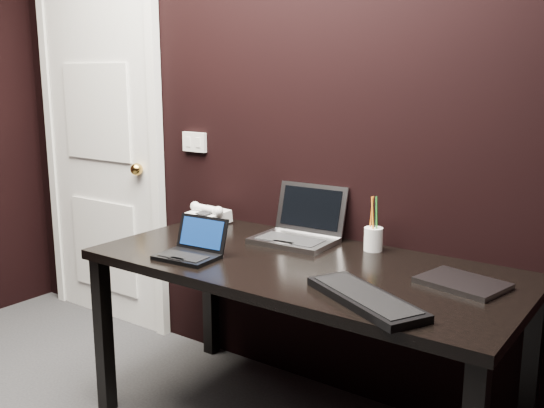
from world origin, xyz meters
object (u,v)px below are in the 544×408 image
Objects in this scene: netbook at (191,250)px; silver_laptop at (299,231)px; mobile_phone at (188,228)px; ext_keyboard at (365,298)px; desk at (302,281)px; desk_phone at (208,216)px; door at (102,147)px; closed_laptop at (462,283)px; pen_cup at (373,238)px.

silver_laptop is (0.22, 0.46, 0.01)m from netbook.
ext_keyboard is at bearing -15.33° from mobile_phone.
mobile_phone is (-0.65, 0.04, 0.11)m from desk.
desk_phone is (-0.72, 0.26, 0.12)m from desk.
closed_laptop is at bearing -7.22° from door.
ext_keyboard is at bearing -40.51° from silver_laptop.
ext_keyboard is at bearing -17.01° from door.
mobile_phone is 0.42× the size of pen_cup.
silver_laptop is 1.59× the size of desk_phone.
closed_laptop is (0.20, 0.34, -0.00)m from ext_keyboard.
netbook reaches higher than mobile_phone.
door is 1.73m from desk.
closed_laptop is at bearing -7.28° from desk_phone.
desk is at bearing -19.70° from desk_phone.
netbook is 1.04m from closed_laptop.
desk is 6.72× the size of netbook.
closed_laptop reaches higher than desk.
desk is at bearing 28.01° from netbook.
netbook is 0.79× the size of closed_laptop.
desk_phone is at bearing -7.14° from door.
closed_laptop is 1.42× the size of desk_phone.
pen_cup reaches higher than mobile_phone.
netbook is 0.75m from pen_cup.
desk is at bearing -53.67° from silver_laptop.
mobile_phone is at bearing 135.47° from netbook.
door is 1.09m from mobile_phone.
desk_phone reaches higher than desk.
mobile_phone is at bearing -18.74° from door.
desk is at bearing -12.82° from door.
ext_keyboard is (2.05, -0.63, -0.29)m from door.
door is at bearing 154.91° from netbook.
desk_phone is at bearing -177.18° from pen_cup.
silver_laptop reaches higher than pen_cup.
pen_cup is at bearing 9.96° from silver_laptop.
door is 1.41m from netbook.
door is 1.82m from pen_cup.
desk_phone is (-1.33, 0.17, 0.03)m from closed_laptop.
silver_laptop is 0.51m from mobile_phone.
pen_cup is (-0.45, 0.21, 0.04)m from closed_laptop.
desk_phone is at bearing 172.72° from closed_laptop.
desk_phone reaches higher than ext_keyboard.
silver_laptop reaches higher than ext_keyboard.
closed_laptop is (0.78, -0.15, -0.04)m from silver_laptop.
desk_phone is at bearing 155.57° from ext_keyboard.
door is at bearing 172.78° from closed_laptop.
desk_phone reaches higher than closed_laptop.
pen_cup is at bearing 18.44° from mobile_phone.
mobile_phone reaches higher than ext_keyboard.
mobile_phone is 0.85m from pen_cup.
mobile_phone is at bearing 176.87° from desk.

